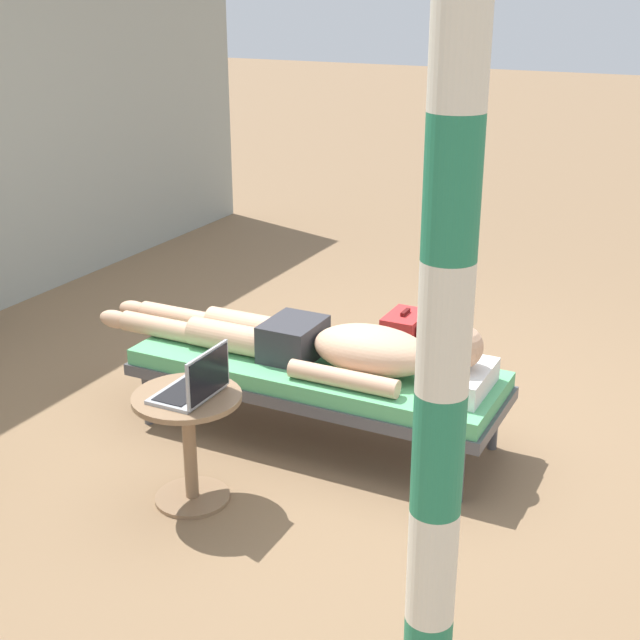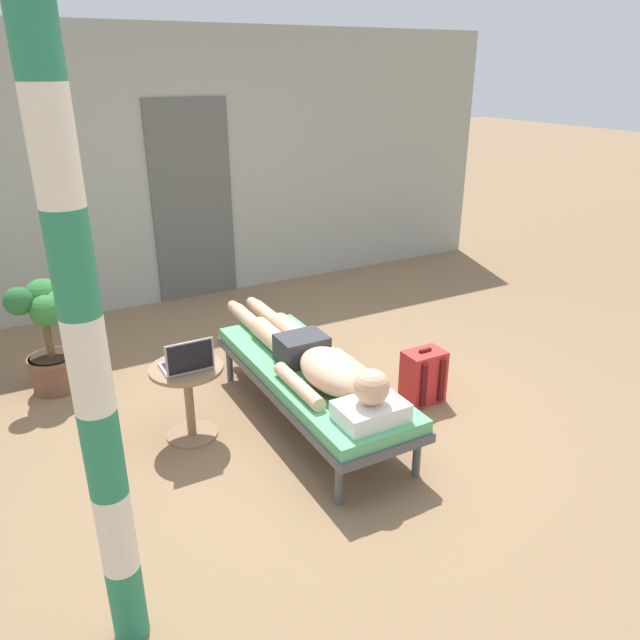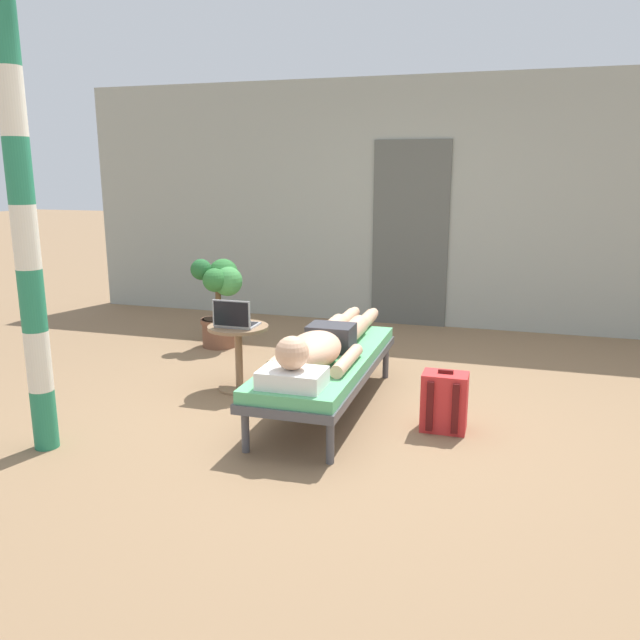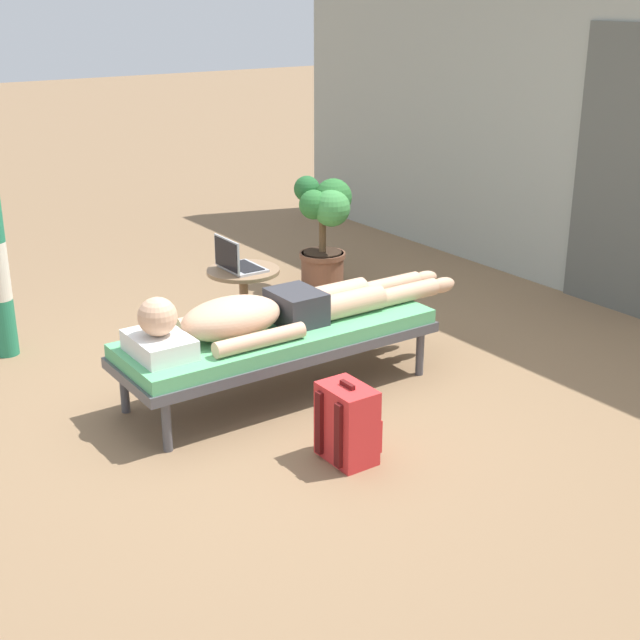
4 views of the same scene
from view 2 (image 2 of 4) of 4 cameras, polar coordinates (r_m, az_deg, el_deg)
The scene contains 10 objects.
ground_plane at distance 4.42m, azimuth 1.11°, elevation -9.05°, with size 40.00×40.00×0.00m, color #846647.
house_wall_back at distance 6.53m, azimuth -13.55°, elevation 13.55°, with size 7.60×0.20×2.70m, color #999E93.
house_door_panel at distance 6.52m, azimuth -11.82°, elevation 10.73°, with size 0.84×0.03×2.04m, color #545651.
lounge_chair at distance 4.20m, azimuth -0.89°, elevation -5.41°, with size 0.65×1.91×0.42m.
person_reclining at distance 4.07m, azimuth -0.48°, elevation -3.67°, with size 0.53×2.17×0.32m.
side_table at distance 4.13m, azimuth -12.22°, elevation -6.36°, with size 0.48×0.48×0.52m.
laptop at distance 3.98m, azimuth -12.27°, elevation -3.84°, with size 0.31×0.24×0.23m.
backpack at distance 4.60m, azimuth 9.59°, elevation -5.22°, with size 0.30×0.26×0.42m.
potted_plant at distance 4.99m, azimuth -24.02°, elevation -0.67°, with size 0.50×0.44×0.88m.
porch_post at distance 2.35m, azimuth -20.81°, elevation -3.91°, with size 0.15×0.15×2.66m.
Camera 2 is at (-1.88, -3.25, 2.33)m, focal length 34.23 mm.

